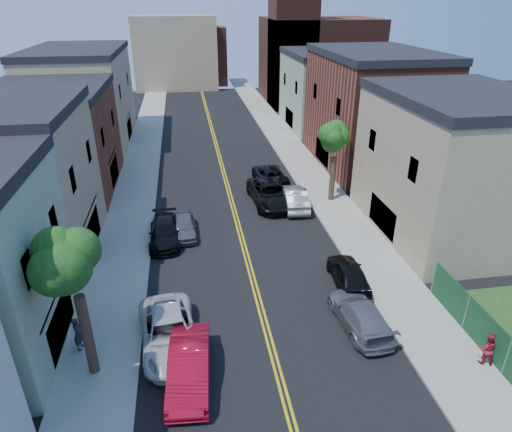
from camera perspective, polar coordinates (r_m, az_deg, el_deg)
name	(u,v)px	position (r m, az deg, el deg)	size (l,w,h in m)	color
sidewalk_left	(139,168)	(44.18, -14.73, 5.90)	(3.20, 100.00, 0.15)	gray
sidewalk_right	(300,160)	(45.33, 5.64, 7.16)	(3.20, 100.00, 0.15)	gray
curb_left	(158,167)	(44.03, -12.46, 6.08)	(0.30, 100.00, 0.15)	gray
curb_right	(283,161)	(44.93, 3.46, 7.07)	(0.30, 100.00, 0.15)	gray
bldg_left_tan_near	(6,190)	(30.30, -29.30, 2.91)	(9.00, 10.00, 9.00)	#998466
bldg_left_brick	(53,144)	(40.38, -24.49, 8.38)	(9.00, 12.00, 8.00)	brown
bldg_left_tan_far	(83,100)	(53.46, -21.21, 13.70)	(9.00, 16.00, 9.50)	#998466
bldg_right_tan	(452,170)	(32.39, 23.77, 5.45)	(9.00, 12.00, 9.00)	#998466
bldg_right_brick	(371,113)	(44.12, 14.48, 12.61)	(9.00, 14.00, 10.00)	brown
bldg_right_palegrn	(326,93)	(57.10, 8.91, 15.29)	(9.00, 12.00, 8.50)	gray
church	(312,53)	(71.62, 7.20, 19.99)	(16.20, 14.20, 22.60)	#4C2319
backdrop_left	(176,53)	(83.87, -10.24, 19.83)	(14.00, 8.00, 12.00)	#998466
backdrop_center	(198,56)	(88.01, -7.42, 19.64)	(10.00, 8.00, 10.00)	brown
tree_left_mid	(68,242)	(18.05, -22.88, -3.03)	(5.20, 5.20, 9.29)	#322719
tree_right_far	(336,131)	(34.54, 10.24, 10.67)	(4.40, 4.40, 8.03)	#322719
red_sedan	(189,366)	(20.02, -8.51, -18.44)	(1.68, 4.83, 1.59)	#B40C25
white_pickup	(169,332)	(21.78, -11.04, -14.40)	(2.55, 5.54, 1.54)	silver
grey_car_left	(184,226)	(30.90, -9.15, -1.31)	(1.58, 3.93, 1.34)	#4E5255
black_car_left	(164,232)	(30.31, -11.62, -2.04)	(1.96, 4.82, 1.40)	black
grey_car_right	(360,314)	(23.11, 13.12, -12.14)	(1.96, 4.81, 1.40)	slate
black_car_right	(349,274)	(25.92, 11.75, -7.21)	(1.74, 4.33, 1.48)	black
silver_car_right	(294,198)	(34.68, 4.92, 2.35)	(1.70, 4.87, 1.60)	#A5A8AD
dark_car_right_far	(270,175)	(39.35, 1.79, 5.31)	(2.47, 5.36, 1.49)	black
black_suv_lane	(270,194)	(35.16, 1.85, 2.87)	(2.82, 6.12, 1.70)	black
pedestrian_left	(78,334)	(22.51, -21.77, -13.79)	(0.62, 0.41, 1.69)	#232229
pedestrian_right	(487,349)	(22.73, 27.40, -14.80)	(0.78, 0.61, 1.60)	maroon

